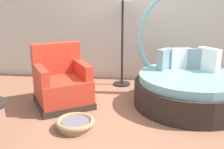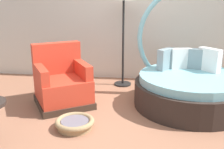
{
  "view_description": "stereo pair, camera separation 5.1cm",
  "coord_description": "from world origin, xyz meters",
  "px_view_note": "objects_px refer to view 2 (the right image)",
  "views": [
    {
      "loc": [
        0.17,
        -3.27,
        1.66
      ],
      "look_at": [
        -0.25,
        0.41,
        0.55
      ],
      "focal_mm": 42.61,
      "sensor_mm": 36.0,
      "label": 1
    },
    {
      "loc": [
        0.22,
        -3.27,
        1.66
      ],
      "look_at": [
        -0.25,
        0.41,
        0.55
      ],
      "focal_mm": 42.61,
      "sensor_mm": 36.0,
      "label": 2
    }
  ],
  "objects_px": {
    "round_daybed": "(190,82)",
    "red_armchair": "(62,84)",
    "floor_lamp": "(124,3)",
    "pet_basket": "(75,123)"
  },
  "relations": [
    {
      "from": "round_daybed",
      "to": "red_armchair",
      "type": "distance_m",
      "value": 1.99
    },
    {
      "from": "round_daybed",
      "to": "floor_lamp",
      "type": "relative_size",
      "value": 1.01
    },
    {
      "from": "round_daybed",
      "to": "red_armchair",
      "type": "relative_size",
      "value": 1.67
    },
    {
      "from": "red_armchair",
      "to": "round_daybed",
      "type": "bearing_deg",
      "value": 7.09
    },
    {
      "from": "round_daybed",
      "to": "red_armchair",
      "type": "height_order",
      "value": "round_daybed"
    },
    {
      "from": "pet_basket",
      "to": "floor_lamp",
      "type": "bearing_deg",
      "value": 75.94
    },
    {
      "from": "red_armchair",
      "to": "floor_lamp",
      "type": "relative_size",
      "value": 0.6
    },
    {
      "from": "round_daybed",
      "to": "floor_lamp",
      "type": "distance_m",
      "value": 1.81
    },
    {
      "from": "round_daybed",
      "to": "pet_basket",
      "type": "distance_m",
      "value": 1.9
    },
    {
      "from": "round_daybed",
      "to": "red_armchair",
      "type": "bearing_deg",
      "value": -172.91
    }
  ]
}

